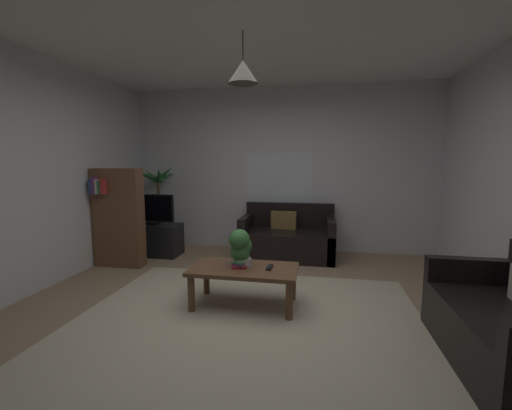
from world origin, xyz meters
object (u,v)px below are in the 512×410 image
(book_on_table_0, at_px, (239,267))
(book_on_table_1, at_px, (239,265))
(couch_under_window, at_px, (288,239))
(potted_plant_on_table, at_px, (241,247))
(bookshelf_corner, at_px, (118,217))
(remote_on_table_0, at_px, (270,267))
(tv, at_px, (151,209))
(book_on_table_2, at_px, (238,263))
(pendant_lamp, at_px, (243,72))
(coffee_table, at_px, (244,273))
(tv_stand, at_px, (152,239))
(potted_palm_corner, at_px, (158,208))

(book_on_table_0, bearing_deg, book_on_table_1, -106.88)
(book_on_table_1, bearing_deg, couch_under_window, 80.15)
(potted_plant_on_table, distance_m, bookshelf_corner, 2.22)
(remote_on_table_0, relative_size, tv, 0.21)
(book_on_table_2, bearing_deg, couch_under_window, 80.02)
(book_on_table_0, relative_size, book_on_table_1, 1.28)
(book_on_table_1, bearing_deg, pendant_lamp, 32.53)
(bookshelf_corner, bearing_deg, remote_on_table_0, -22.79)
(book_on_table_2, bearing_deg, coffee_table, 29.71)
(book_on_table_2, bearing_deg, tv_stand, 137.96)
(coffee_table, xyz_separation_m, remote_on_table_0, (0.27, 0.02, 0.08))
(book_on_table_0, relative_size, potted_plant_on_table, 0.40)
(coffee_table, relative_size, bookshelf_corner, 0.78)
(book_on_table_1, xyz_separation_m, potted_plant_on_table, (0.01, 0.07, 0.17))
(book_on_table_1, relative_size, potted_palm_corner, 0.09)
(couch_under_window, distance_m, coffee_table, 1.91)
(pendant_lamp, bearing_deg, bookshelf_corner, 154.26)
(coffee_table, relative_size, tv_stand, 1.22)
(book_on_table_1, height_order, potted_plant_on_table, potted_plant_on_table)
(remote_on_table_0, height_order, tv, tv)
(book_on_table_0, bearing_deg, coffee_table, 27.28)
(bookshelf_corner, bearing_deg, potted_palm_corner, 87.39)
(book_on_table_1, height_order, tv, tv)
(couch_under_window, xyz_separation_m, coffee_table, (-0.29, -1.89, 0.07))
(book_on_table_1, height_order, bookshelf_corner, bookshelf_corner)
(remote_on_table_0, height_order, pendant_lamp, pendant_lamp)
(book_on_table_0, height_order, potted_palm_corner, potted_palm_corner)
(tv_stand, height_order, potted_palm_corner, potted_palm_corner)
(coffee_table, height_order, book_on_table_2, book_on_table_2)
(potted_palm_corner, bearing_deg, pendant_lamp, -46.54)
(book_on_table_2, xyz_separation_m, remote_on_table_0, (0.32, 0.05, -0.05))
(book_on_table_1, xyz_separation_m, bookshelf_corner, (-2.00, 1.02, 0.26))
(remote_on_table_0, bearing_deg, potted_plant_on_table, -1.54)
(bookshelf_corner, height_order, pendant_lamp, pendant_lamp)
(bookshelf_corner, bearing_deg, pendant_lamp, -25.74)
(bookshelf_corner, relative_size, pendant_lamp, 2.88)
(couch_under_window, bearing_deg, potted_plant_on_table, -100.08)
(couch_under_window, height_order, book_on_table_2, couch_under_window)
(book_on_table_1, height_order, potted_palm_corner, potted_palm_corner)
(book_on_table_2, relative_size, remote_on_table_0, 0.84)
(couch_under_window, relative_size, pendant_lamp, 2.95)
(book_on_table_0, height_order, book_on_table_2, book_on_table_2)
(book_on_table_1, xyz_separation_m, tv_stand, (-1.82, 1.64, -0.20))
(tv_stand, bearing_deg, tv, -90.00)
(potted_palm_corner, bearing_deg, potted_plant_on_table, -46.56)
(coffee_table, bearing_deg, book_on_table_1, -147.47)
(book_on_table_0, relative_size, tv_stand, 0.18)
(pendant_lamp, bearing_deg, coffee_table, 0.00)
(couch_under_window, bearing_deg, coffee_table, -98.60)
(couch_under_window, bearing_deg, book_on_table_2, -99.98)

